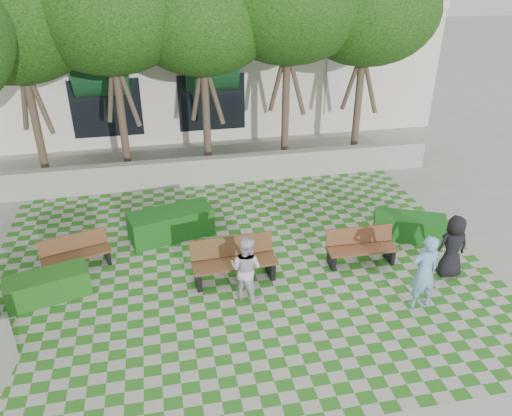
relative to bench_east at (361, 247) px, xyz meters
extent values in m
plane|color=gray|center=(-2.99, -0.74, -0.43)|extent=(90.00, 90.00, 0.00)
plane|color=#2B721E|center=(-2.99, 0.26, -0.43)|extent=(12.00, 12.00, 0.00)
cube|color=#9E9B93|center=(-2.99, 5.46, 0.02)|extent=(15.00, 0.36, 0.90)
cube|color=brown|center=(0.00, -0.07, -0.01)|extent=(1.72, 0.57, 0.06)
cube|color=brown|center=(0.00, 0.18, 0.25)|extent=(1.71, 0.17, 0.43)
cube|color=black|center=(-0.76, -0.05, -0.22)|extent=(0.11, 0.48, 0.42)
cube|color=black|center=(0.76, -0.09, -0.22)|extent=(0.11, 0.48, 0.42)
cube|color=#53351C|center=(-3.18, -0.14, 0.06)|extent=(2.00, 0.71, 0.07)
cube|color=#53351C|center=(-3.20, 0.14, 0.36)|extent=(1.97, 0.25, 0.49)
cube|color=black|center=(-4.06, -0.19, -0.19)|extent=(0.14, 0.55, 0.48)
cube|color=black|center=(-2.31, -0.09, -0.19)|extent=(0.14, 0.55, 0.48)
cube|color=#56341D|center=(-6.87, 1.09, -0.03)|extent=(1.69, 0.92, 0.05)
cube|color=#56341D|center=(-6.94, 1.32, 0.21)|extent=(1.58, 0.56, 0.40)
cube|color=black|center=(-7.56, 0.89, -0.23)|extent=(0.21, 0.45, 0.39)
cube|color=black|center=(-6.19, 1.29, -0.23)|extent=(0.21, 0.45, 0.39)
cube|color=#154F17|center=(1.75, 0.87, -0.11)|extent=(2.00, 1.43, 0.65)
cube|color=#134A15|center=(-4.54, 2.20, -0.05)|extent=(2.35, 1.41, 0.77)
cube|color=#1A4F15|center=(-7.38, 0.05, -0.12)|extent=(1.89, 1.15, 0.62)
imported|color=#75ABD5|center=(0.63, -1.87, 0.45)|extent=(0.67, 0.46, 1.77)
imported|color=black|center=(1.88, -0.93, 0.35)|extent=(0.78, 0.51, 1.57)
imported|color=silver|center=(-3.04, -0.82, 0.34)|extent=(0.95, 0.92, 1.55)
cylinder|color=#47382B|center=(-8.49, 6.86, 1.39)|extent=(0.26, 0.26, 3.64)
ellipsoid|color=#1E4C11|center=(-8.49, 6.86, 4.64)|extent=(4.80, 4.80, 3.60)
cylinder|color=#47382B|center=(-5.79, 6.86, 1.47)|extent=(0.26, 0.26, 3.81)
ellipsoid|color=#1E4C11|center=(-5.79, 6.86, 4.87)|extent=(5.00, 5.00, 3.75)
cylinder|color=#47382B|center=(-2.99, 6.86, 1.36)|extent=(0.26, 0.26, 3.58)
ellipsoid|color=#1E4C11|center=(-2.99, 6.86, 4.56)|extent=(4.60, 4.60, 3.45)
cylinder|color=#47382B|center=(-0.19, 6.86, 1.53)|extent=(0.26, 0.26, 3.92)
ellipsoid|color=#1E4C11|center=(-0.19, 6.86, 5.03)|extent=(5.20, 5.20, 3.90)
cylinder|color=#47382B|center=(2.51, 6.86, 1.42)|extent=(0.26, 0.26, 3.70)
ellipsoid|color=#1E4C11|center=(2.51, 6.86, 4.72)|extent=(4.80, 4.80, 3.60)
cube|color=silver|center=(-1.99, 13.46, 2.07)|extent=(18.00, 8.00, 5.00)
cube|color=white|center=(-1.99, 9.46, 4.57)|extent=(18.00, 0.30, 0.30)
cube|color=black|center=(3.01, 9.44, 1.77)|extent=(1.40, 0.10, 2.40)
cylinder|color=#103D1D|center=(-6.49, 9.44, 2.57)|extent=(3.00, 1.80, 1.80)
cube|color=black|center=(-6.49, 9.44, 1.17)|extent=(2.60, 0.08, 2.20)
cylinder|color=#103D1D|center=(-2.49, 9.44, 2.57)|extent=(3.00, 1.80, 1.80)
cube|color=black|center=(-2.49, 9.44, 1.17)|extent=(2.60, 0.08, 2.20)
camera|label=1|loc=(-4.63, -9.73, 6.60)|focal=35.00mm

